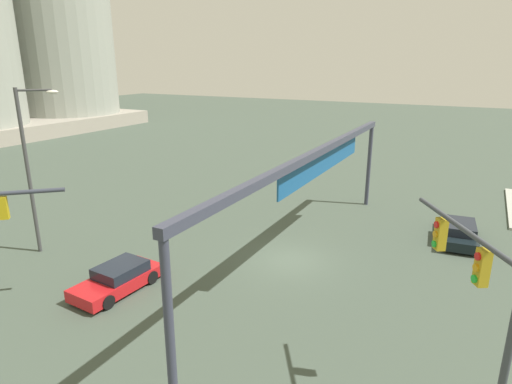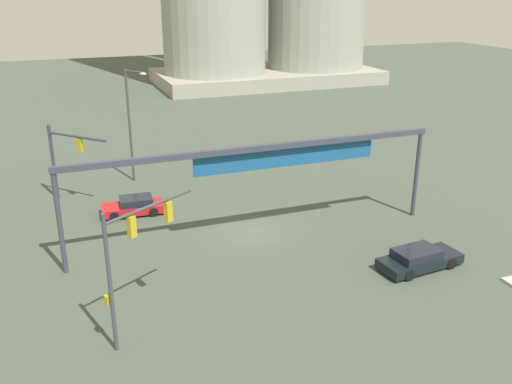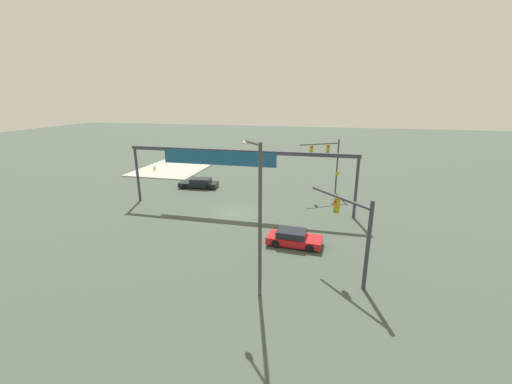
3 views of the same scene
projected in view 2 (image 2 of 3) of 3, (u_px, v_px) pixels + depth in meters
name	position (u px, v px, depth m)	size (l,w,h in m)	color
ground_plane	(251.00, 233.00, 35.95)	(192.45, 192.45, 0.00)	#3F4B40
traffic_signal_near_corner	(64.00, 153.00, 39.82)	(3.69, 4.05, 5.64)	#323642
traffic_signal_opposite_side	(131.00, 249.00, 23.86)	(4.58, 2.75, 6.49)	#393E45
streetlamp_curved_arm	(131.00, 119.00, 43.58)	(1.53, 1.72, 9.00)	#3D3E3E
overhead_sign_gantry	(266.00, 159.00, 33.22)	(23.37, 0.43, 6.17)	#353848
sedan_car_approaching	(419.00, 259.00, 31.29)	(5.02, 2.34, 1.21)	black
sedan_car_waiting_far	(134.00, 206.00, 38.68)	(4.36, 2.18, 1.21)	red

